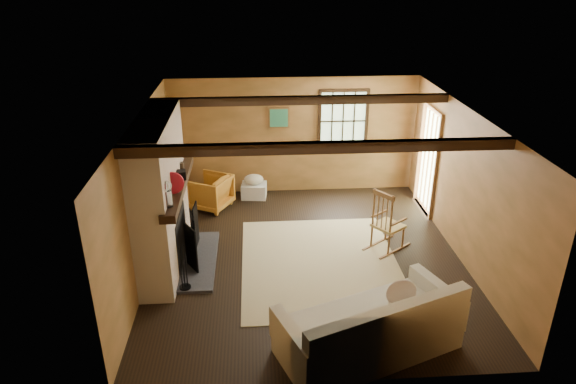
{
  "coord_description": "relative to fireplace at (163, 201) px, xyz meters",
  "views": [
    {
      "loc": [
        -0.8,
        -7.21,
        4.44
      ],
      "look_at": [
        -0.28,
        0.4,
        1.01
      ],
      "focal_mm": 32.0,
      "sensor_mm": 36.0,
      "label": 1
    }
  ],
  "objects": [
    {
      "name": "armchair",
      "position": [
        0.53,
        2.02,
        -0.77
      ],
      "size": [
        0.97,
        0.96,
        0.66
      ],
      "primitive_type": "imported",
      "rotation": [
        0.0,
        0.0,
        -2.06
      ],
      "color": "#BF6026",
      "rests_on": "ground"
    },
    {
      "name": "rug",
      "position": [
        2.43,
        -0.2,
        -1.1
      ],
      "size": [
        2.5,
        3.0,
        0.01
      ],
      "primitive_type": "cube",
      "color": "#CCBE88",
      "rests_on": "ground"
    },
    {
      "name": "sofa",
      "position": [
        2.79,
        -2.28,
        -0.78
      ],
      "size": [
        2.44,
        1.74,
        0.9
      ],
      "rotation": [
        0.0,
        0.0,
        0.38
      ],
      "color": "silver",
      "rests_on": "ground"
    },
    {
      "name": "ground",
      "position": [
        2.23,
        0.0,
        -1.1
      ],
      "size": [
        5.5,
        5.5,
        0.0
      ],
      "primitive_type": "plane",
      "color": "black",
      "rests_on": "ground"
    },
    {
      "name": "fireplace",
      "position": [
        0.0,
        0.0,
        0.0
      ],
      "size": [
        1.02,
        2.3,
        2.4
      ],
      "color": "#985C3B",
      "rests_on": "ground"
    },
    {
      "name": "laundry_basket",
      "position": [
        1.39,
        2.44,
        -0.95
      ],
      "size": [
        0.54,
        0.43,
        0.3
      ],
      "primitive_type": "cube",
      "rotation": [
        0.0,
        0.0,
        -0.1
      ],
      "color": "white",
      "rests_on": "ground"
    },
    {
      "name": "rocking_chair",
      "position": [
        3.59,
        0.21,
        -0.64
      ],
      "size": [
        0.88,
        0.79,
        1.09
      ],
      "rotation": [
        0.0,
        0.0,
        2.21
      ],
      "color": "tan",
      "rests_on": "ground"
    },
    {
      "name": "room_envelope",
      "position": [
        2.45,
        0.26,
        0.53
      ],
      "size": [
        5.02,
        5.52,
        2.44
      ],
      "color": "#B0733E",
      "rests_on": "ground"
    },
    {
      "name": "firewood_pile",
      "position": [
        0.2,
        2.5,
        -0.98
      ],
      "size": [
        0.67,
        0.12,
        0.24
      ],
      "color": "brown",
      "rests_on": "ground"
    },
    {
      "name": "basket_pillow",
      "position": [
        1.39,
        2.44,
        -0.7
      ],
      "size": [
        0.48,
        0.43,
        0.2
      ],
      "primitive_type": "ellipsoid",
      "rotation": [
        0.0,
        0.0,
        -0.32
      ],
      "color": "silver",
      "rests_on": "laundry_basket"
    }
  ]
}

